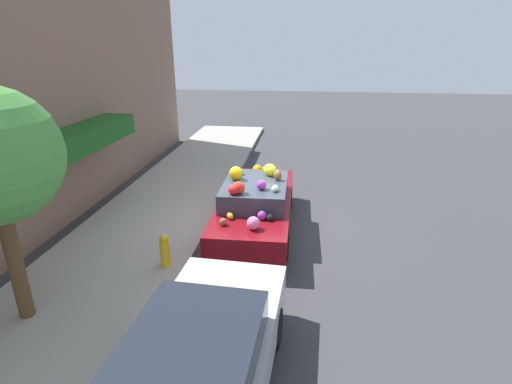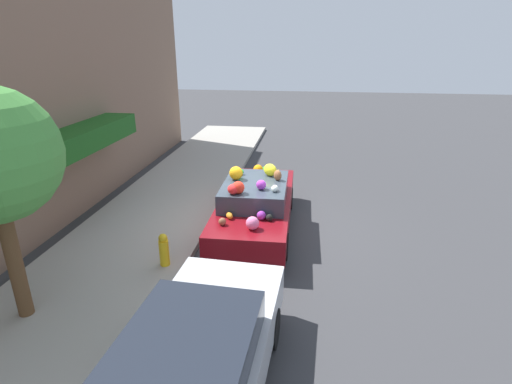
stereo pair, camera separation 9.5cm
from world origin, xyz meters
name	(u,v)px [view 2 (the right image)]	position (x,y,z in m)	size (l,w,h in m)	color
ground_plane	(253,228)	(0.00, 0.00, 0.00)	(60.00, 60.00, 0.00)	#38383A
sidewalk_curb	(152,220)	(0.00, 2.70, 0.07)	(24.00, 3.20, 0.15)	#9E998E
building_facade	(53,101)	(0.02, 4.92, 3.10)	(18.00, 1.20, 6.29)	#846651
fire_hydrant	(164,250)	(-2.23, 1.51, 0.49)	(0.20, 0.20, 0.70)	gold
art_car	(256,203)	(-0.04, -0.06, 0.71)	(4.63, 1.80, 1.64)	maroon
parked_car_plain	(194,368)	(-5.40, -0.05, 0.71)	(4.38, 1.90, 1.35)	#B7BABF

